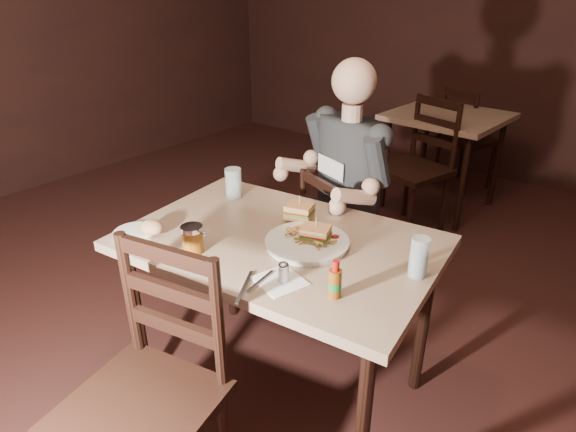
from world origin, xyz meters
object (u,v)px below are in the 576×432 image
Objects in this scene: bg_chair_near at (412,169)px; diner at (343,161)px; bg_table at (447,125)px; chair_far at (346,246)px; bg_chair_far at (468,139)px; chair_near at (139,408)px; main_table at (280,257)px; hot_sauce at (335,279)px; glass_left at (233,183)px; syrup_dispenser at (193,239)px; dinner_plate at (307,243)px; glass_right at (419,257)px; side_plate at (135,234)px.

diner is (0.16, -1.19, 0.43)m from bg_chair_near.
chair_far is (0.18, -1.69, -0.26)m from bg_table.
diner is (0.16, -2.29, 0.46)m from bg_chair_far.
bg_chair_near is at bearing 84.36° from chair_near.
bg_table is 0.97× the size of bg_chair_far.
main_table is 0.45m from hot_sauce.
glass_left is at bearing -107.96° from diner.
chair_near is 2.52m from bg_chair_near.
main_table is at bearing 79.33° from chair_near.
glass_left is at bearing 73.52° from chair_far.
chair_near is 1.39m from diner.
syrup_dispenser is (-0.19, -0.28, 0.13)m from main_table.
chair_near is 0.80m from dinner_plate.
dinner_plate is 0.43m from glass_right.
bg_table is at bearing 85.80° from side_plate.
bg_chair_far is 2.75m from glass_left.
bg_chair_near is 5.90× the size of side_plate.
bg_chair_near is at bearing 116.90° from diner.
chair_far is 1.05m from hot_sauce.
dinner_plate is (0.11, 0.02, 0.09)m from main_table.
bg_table is 2.71× the size of dinner_plate.
bg_chair_near is at bearing 98.62° from main_table.
syrup_dispenser reaches higher than dinner_plate.
bg_chair_far reaches higher than bg_table.
bg_chair_far reaches higher than dinner_plate.
bg_table is 0.88× the size of chair_near.
dinner_plate is at bearing -15.97° from glass_left.
chair_far is 0.75m from dinner_plate.
glass_right is (0.80, -2.80, 0.40)m from bg_chair_far.
syrup_dispenser is at bearing -88.14° from bg_table.
chair_far is 6.27× the size of hot_sauce.
chair_far is at bearing 82.40° from chair_near.
main_table is at bearing 117.06° from chair_far.
bg_chair_far is 5.42× the size of side_plate.
chair_near is at bearing 113.71° from bg_chair_far.
syrup_dispenser is (-0.57, -0.09, -0.01)m from hot_sauce.
chair_near is at bearing -124.39° from hot_sauce.
syrup_dispenser is (0.08, -3.17, 0.38)m from bg_chair_far.
bg_chair_far reaches higher than main_table.
bg_chair_far reaches higher than chair_far.
diner reaches higher than bg_chair_near.
main_table is 8.97× the size of glass_right.
chair_far is at bearing 69.13° from side_plate.
bg_chair_far is at bearing 84.32° from syrup_dispenser.
dinner_plate is (0.39, -1.77, 0.30)m from bg_chair_near.
glass_left reaches higher than dinner_plate.
diner is 0.63m from dinner_plate.
side_plate is (-0.36, -0.94, -0.13)m from diner.
hot_sauce reaches higher than chair_far.
bg_table is (-0.27, 2.34, -0.01)m from main_table.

